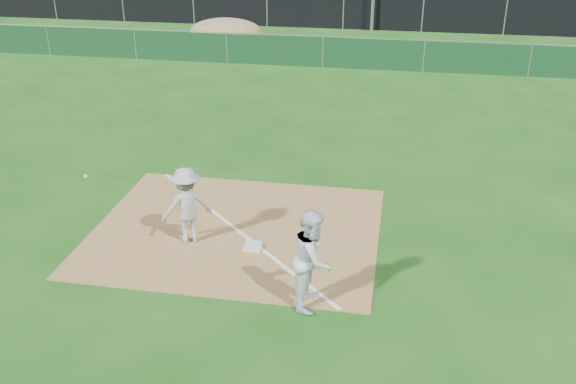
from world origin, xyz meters
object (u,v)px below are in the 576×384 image
object	(u,v)px
first_base	(253,246)
play_at_first	(187,205)
runner	(313,259)
car_mid	(358,3)
car_right	(451,4)

from	to	relation	value
first_base	play_at_first	size ratio (longest dim) A/B	0.13
first_base	runner	distance (m)	2.36
runner	car_mid	size ratio (longest dim) A/B	0.42
car_mid	car_right	bearing A→B (deg)	-88.83
first_base	runner	bearing A→B (deg)	-48.63
car_mid	car_right	world-z (taller)	car_mid
runner	car_mid	xyz separation A→B (m)	(-1.52, 28.14, -0.19)
car_right	car_mid	bearing A→B (deg)	122.35
play_at_first	car_mid	bearing A→B (deg)	87.21
play_at_first	car_mid	world-z (taller)	play_at_first
first_base	car_right	world-z (taller)	car_right
car_right	play_at_first	bearing A→B (deg)	-173.44
first_base	car_right	size ratio (longest dim) A/B	0.08
first_base	car_right	xyz separation A→B (m)	(5.10, 27.64, 0.57)
first_base	play_at_first	xyz separation A→B (m)	(-1.36, 0.05, 0.77)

